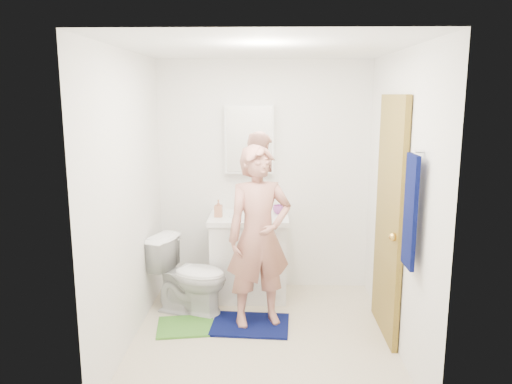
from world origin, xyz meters
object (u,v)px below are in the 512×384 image
(medicine_cabinet, at_px, (249,139))
(toothbrush_cup, at_px, (278,209))
(vanity_cabinet, at_px, (249,258))
(toilet, at_px, (190,275))
(towel, at_px, (410,212))
(soap_dispenser, at_px, (218,208))
(man, at_px, (259,237))

(medicine_cabinet, relative_size, toothbrush_cup, 6.27)
(vanity_cabinet, xyz_separation_m, medicine_cabinet, (0.00, 0.22, 1.20))
(toilet, bearing_deg, towel, -102.48)
(medicine_cabinet, height_order, soap_dispenser, medicine_cabinet)
(toothbrush_cup, bearing_deg, man, -103.81)
(towel, height_order, soap_dispenser, towel)
(toilet, distance_m, soap_dispenser, 0.72)
(towel, xyz_separation_m, soap_dispenser, (-1.48, 1.43, -0.31))
(medicine_cabinet, height_order, toilet, medicine_cabinet)
(toilet, height_order, man, man)
(towel, height_order, toilet, towel)
(vanity_cabinet, relative_size, medicine_cabinet, 1.14)
(toilet, distance_m, toothbrush_cup, 1.12)
(towel, bearing_deg, toilet, 148.24)
(medicine_cabinet, xyz_separation_m, toilet, (-0.54, -0.64, -1.23))
(medicine_cabinet, distance_m, toilet, 1.49)
(toothbrush_cup, bearing_deg, medicine_cabinet, 155.57)
(medicine_cabinet, relative_size, toilet, 0.95)
(towel, relative_size, soap_dispenser, 4.65)
(medicine_cabinet, distance_m, man, 1.19)
(soap_dispenser, distance_m, man, 0.75)
(vanity_cabinet, xyz_separation_m, toilet, (-0.54, -0.42, -0.03))
(toilet, bearing_deg, toothbrush_cup, -39.67)
(medicine_cabinet, xyz_separation_m, towel, (1.18, -1.71, -0.35))
(vanity_cabinet, xyz_separation_m, man, (0.11, -0.67, 0.42))
(soap_dispenser, height_order, toothbrush_cup, soap_dispenser)
(soap_dispenser, xyz_separation_m, toothbrush_cup, (0.60, 0.14, -0.04))
(medicine_cabinet, relative_size, man, 0.44)
(medicine_cabinet, bearing_deg, soap_dispenser, -136.97)
(vanity_cabinet, bearing_deg, toilet, -142.37)
(vanity_cabinet, height_order, toothbrush_cup, toothbrush_cup)
(towel, relative_size, toothbrush_cup, 7.16)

